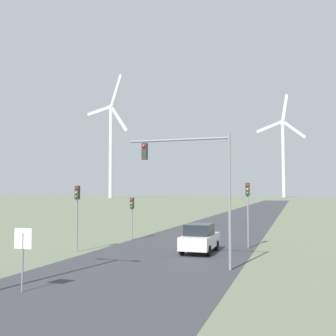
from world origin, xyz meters
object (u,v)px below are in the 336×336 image
traffic_light_post_near_left (77,203)px  traffic_light_post_mid_left (132,209)px  traffic_light_mast_overhead (195,172)px  car_approaching (200,238)px  wind_turbine_left (283,151)px  traffic_light_post_near_right (248,200)px  stop_sign_near (23,247)px  wind_turbine_far_left (111,142)px

traffic_light_post_near_left → traffic_light_post_mid_left: traffic_light_post_near_left is taller
traffic_light_mast_overhead → car_approaching: size_ratio=1.67×
wind_turbine_left → traffic_light_post_near_right: bearing=-89.0°
traffic_light_post_near_right → wind_turbine_left: (-4.01, 235.74, 26.57)m
stop_sign_near → wind_turbine_far_left: 216.78m
traffic_light_post_near_right → traffic_light_post_near_left: bearing=-154.8°
car_approaching → wind_turbine_far_left: size_ratio=0.06×
traffic_light_mast_overhead → wind_turbine_left: wind_turbine_left is taller
traffic_light_post_mid_left → traffic_light_mast_overhead: size_ratio=0.49×
traffic_light_post_near_left → car_approaching: traffic_light_post_near_left is taller
traffic_light_post_near_left → traffic_light_post_near_right: bearing=25.2°
traffic_light_post_near_left → traffic_light_post_near_right: (10.45, 4.93, 0.15)m
stop_sign_near → traffic_light_post_near_left: size_ratio=0.58×
traffic_light_post_near_left → wind_turbine_left: wind_turbine_left is taller
stop_sign_near → traffic_light_post_near_left: 10.36m
traffic_light_post_mid_left → wind_turbine_left: 235.41m
traffic_light_post_mid_left → traffic_light_mast_overhead: bearing=-51.9°
traffic_light_post_near_left → wind_turbine_far_left: size_ratio=0.06×
car_approaching → wind_turbine_left: wind_turbine_left is taller
wind_turbine_left → car_approaching: bearing=-89.7°
stop_sign_near → wind_turbine_far_left: bearing=115.4°
traffic_light_post_near_right → traffic_light_post_mid_left: bearing=168.2°
stop_sign_near → car_approaching: size_ratio=0.60×
stop_sign_near → wind_turbine_far_left: size_ratio=0.03×
traffic_light_post_near_left → traffic_light_post_mid_left: (0.91, 6.93, -0.64)m
stop_sign_near → traffic_light_post_near_left: traffic_light_post_near_left is taller
stop_sign_near → wind_turbine_far_left: (-92.17, 193.80, 30.67)m
traffic_light_mast_overhead → car_approaching: bearing=100.6°
car_approaching → wind_turbine_left: (-1.29, 238.64, 28.93)m
traffic_light_post_near_right → wind_turbine_far_left: bearing=119.0°
stop_sign_near → traffic_light_mast_overhead: (5.22, 6.72, 3.19)m
car_approaching → wind_turbine_far_left: wind_turbine_far_left is taller
car_approaching → wind_turbine_far_left: (-96.46, 182.09, 31.48)m
traffic_light_post_near_right → traffic_light_mast_overhead: size_ratio=0.65×
traffic_light_post_near_right → traffic_light_mast_overhead: traffic_light_mast_overhead is taller
stop_sign_near → traffic_light_post_near_right: traffic_light_post_near_right is taller
stop_sign_near → traffic_light_mast_overhead: 9.09m
traffic_light_mast_overhead → wind_turbine_left: 244.91m
stop_sign_near → wind_turbine_left: 251.94m
car_approaching → stop_sign_near: bearing=-110.1°
traffic_light_post_near_left → wind_turbine_far_left: bearing=115.7°
traffic_light_mast_overhead → wind_turbine_far_left: 212.69m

